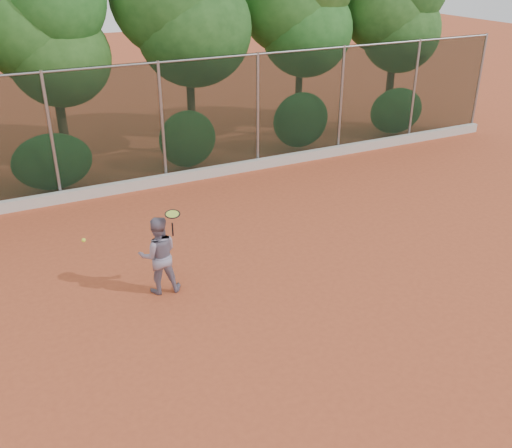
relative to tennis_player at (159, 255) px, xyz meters
name	(u,v)px	position (x,y,z in m)	size (l,w,h in m)	color
ground	(278,301)	(1.93, -1.40, -0.81)	(80.00, 80.00, 0.00)	#B44C2A
concrete_curb	(168,179)	(1.93, 5.42, -0.66)	(24.00, 0.20, 0.30)	beige
tennis_player	(159,255)	(0.00, 0.00, 0.00)	(0.79, 0.61, 1.62)	gray
chainlink_fence	(162,120)	(1.93, 5.60, 1.05)	(24.09, 0.09, 3.50)	black
foliage_backdrop	(116,19)	(1.39, 7.58, 3.59)	(23.70, 3.63, 7.55)	#3F2B18
tennis_racket	(172,216)	(0.28, -0.18, 0.87)	(0.36, 0.36, 0.54)	black
tennis_ball_in_flight	(84,240)	(-1.40, -0.33, 0.81)	(0.07, 0.07, 0.07)	#DAF738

